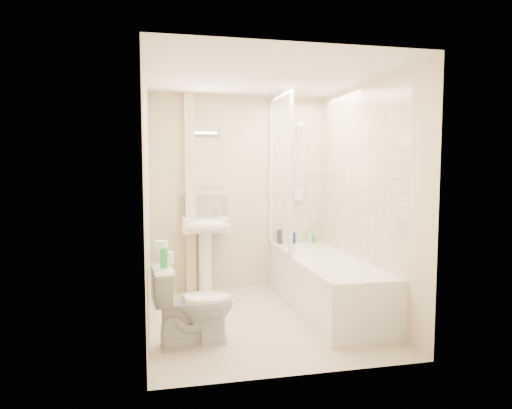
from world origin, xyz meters
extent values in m
plane|color=beige|center=(0.00, 0.00, 0.00)|extent=(2.50, 2.50, 0.00)
cube|color=beige|center=(0.00, 1.25, 1.20)|extent=(2.20, 0.02, 2.40)
cube|color=beige|center=(-1.10, 0.00, 1.20)|extent=(0.02, 2.50, 2.40)
cube|color=beige|center=(1.10, 0.00, 1.20)|extent=(0.02, 2.50, 2.40)
cube|color=white|center=(0.00, 0.00, 2.40)|extent=(2.20, 2.50, 0.02)
cube|color=beige|center=(0.75, 1.24, 1.42)|extent=(0.70, 0.01, 1.75)
cube|color=beige|center=(1.09, 0.20, 1.42)|extent=(0.01, 2.10, 1.75)
cube|color=beige|center=(-0.62, 1.19, 1.20)|extent=(0.12, 0.12, 2.40)
cube|color=beige|center=(-0.46, 1.24, 1.03)|extent=(0.60, 0.02, 0.30)
cube|color=white|center=(-0.46, 1.24, 1.58)|extent=(0.46, 0.01, 0.60)
cube|color=silver|center=(-0.46, 1.22, 1.95)|extent=(0.42, 0.07, 0.07)
cube|color=white|center=(0.75, 0.20, 0.28)|extent=(0.70, 2.10, 0.55)
cube|color=white|center=(0.75, 0.20, 0.49)|extent=(0.56, 1.96, 0.05)
cube|color=white|center=(0.40, 0.80, 1.45)|extent=(0.01, 0.90, 1.80)
cube|color=white|center=(0.40, 1.23, 1.45)|extent=(0.04, 0.04, 1.80)
cube|color=white|center=(0.40, 0.35, 1.45)|extent=(0.04, 0.04, 1.80)
cube|color=white|center=(0.40, 0.80, 2.33)|extent=(0.04, 0.90, 0.04)
cube|color=white|center=(0.40, 0.80, 0.57)|extent=(0.04, 0.90, 0.03)
cylinder|color=white|center=(0.75, 1.22, 1.55)|extent=(0.02, 0.02, 0.90)
cylinder|color=white|center=(0.75, 1.22, 1.10)|extent=(0.05, 0.05, 0.02)
cylinder|color=white|center=(0.75, 1.22, 2.00)|extent=(0.05, 0.05, 0.02)
cylinder|color=white|center=(0.75, 1.15, 2.03)|extent=(0.08, 0.11, 0.11)
cube|color=white|center=(0.75, 1.21, 1.17)|extent=(0.10, 0.05, 0.14)
cylinder|color=white|center=(0.73, 1.19, 1.60)|extent=(0.01, 0.13, 0.84)
cylinder|color=white|center=(-0.46, 1.08, 0.37)|extent=(0.16, 0.16, 0.74)
cube|color=white|center=(-0.46, 1.05, 0.84)|extent=(0.55, 0.42, 0.17)
ellipsoid|color=white|center=(-0.46, 0.88, 0.84)|extent=(0.55, 0.23, 0.17)
cube|color=silver|center=(-0.46, 1.05, 0.90)|extent=(0.38, 0.27, 0.04)
cylinder|color=white|center=(-0.63, 1.16, 0.98)|extent=(0.03, 0.03, 0.10)
cylinder|color=white|center=(-0.28, 1.16, 0.98)|extent=(0.03, 0.03, 0.10)
sphere|color=white|center=(-0.63, 1.16, 1.04)|extent=(0.04, 0.04, 0.04)
sphere|color=white|center=(-0.28, 1.16, 1.04)|extent=(0.04, 0.04, 0.04)
cylinder|color=black|center=(0.49, 1.16, 0.64)|extent=(0.06, 0.06, 0.18)
cylinder|color=white|center=(0.56, 1.16, 0.61)|extent=(0.05, 0.05, 0.13)
cylinder|color=navy|center=(0.68, 1.16, 0.62)|extent=(0.05, 0.05, 0.14)
cylinder|color=silver|center=(0.90, 1.16, 0.61)|extent=(0.06, 0.06, 0.13)
cylinder|color=green|center=(0.94, 1.16, 0.60)|extent=(0.06, 0.06, 0.10)
imported|color=white|center=(-0.72, -0.48, 0.35)|extent=(0.54, 0.77, 0.70)
cylinder|color=white|center=(-0.94, -0.39, 0.75)|extent=(0.12, 0.12, 0.10)
cylinder|color=white|center=(-0.98, -0.39, 0.85)|extent=(0.11, 0.11, 0.10)
cylinder|color=green|center=(-0.96, -0.57, 0.79)|extent=(0.06, 0.06, 0.16)
camera|label=1|loc=(-1.01, -4.35, 1.55)|focal=32.00mm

